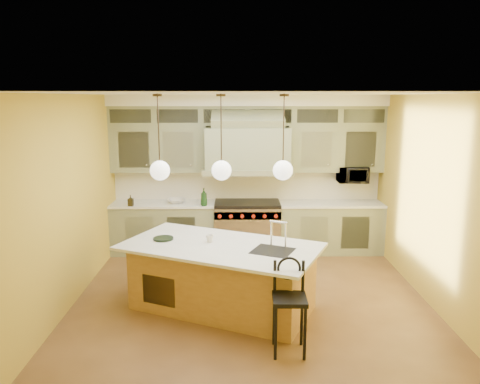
{
  "coord_description": "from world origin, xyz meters",
  "views": [
    {
      "loc": [
        -0.22,
        -6.26,
        2.85
      ],
      "look_at": [
        -0.15,
        0.7,
        1.44
      ],
      "focal_mm": 35.0,
      "sensor_mm": 36.0,
      "label": 1
    }
  ],
  "objects_px": {
    "counter_stool": "(289,301)",
    "microwave": "(353,175)",
    "range": "(247,227)",
    "kitchen_island": "(223,276)"
  },
  "relations": [
    {
      "from": "counter_stool",
      "to": "microwave",
      "type": "relative_size",
      "value": 2.0
    },
    {
      "from": "kitchen_island",
      "to": "microwave",
      "type": "bearing_deg",
      "value": 71.24
    },
    {
      "from": "range",
      "to": "kitchen_island",
      "type": "bearing_deg",
      "value": -99.38
    },
    {
      "from": "range",
      "to": "counter_stool",
      "type": "bearing_deg",
      "value": -83.74
    },
    {
      "from": "kitchen_island",
      "to": "microwave",
      "type": "xyz_separation_m",
      "value": [
        2.35,
        2.5,
        0.98
      ]
    },
    {
      "from": "range",
      "to": "microwave",
      "type": "relative_size",
      "value": 2.21
    },
    {
      "from": "microwave",
      "to": "range",
      "type": "bearing_deg",
      "value": -176.88
    },
    {
      "from": "range",
      "to": "counter_stool",
      "type": "distance_m",
      "value": 3.54
    },
    {
      "from": "kitchen_island",
      "to": "range",
      "type": "bearing_deg",
      "value": 105.0
    },
    {
      "from": "kitchen_island",
      "to": "microwave",
      "type": "height_order",
      "value": "microwave"
    }
  ]
}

